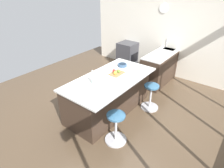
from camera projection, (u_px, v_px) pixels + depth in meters
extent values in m
plane|color=brown|center=(113.00, 109.00, 4.78)|extent=(7.28, 7.28, 0.00)
cube|color=silver|center=(167.00, 31.00, 6.02)|extent=(0.12, 5.47, 2.85)
cylinder|color=white|center=(164.00, 8.00, 5.75)|extent=(0.03, 0.28, 0.28)
cube|color=#38281E|center=(165.00, 65.00, 6.14)|extent=(2.21, 0.60, 0.90)
cube|color=silver|center=(167.00, 51.00, 5.92)|extent=(2.21, 0.60, 0.03)
cube|color=#38383D|center=(170.00, 50.00, 6.13)|extent=(0.44, 0.36, 0.12)
cylinder|color=#B7B7BC|center=(167.00, 43.00, 6.11)|extent=(0.02, 0.02, 0.28)
cube|color=#38383D|center=(127.00, 55.00, 6.92)|extent=(0.60, 0.60, 0.90)
cube|color=black|center=(134.00, 58.00, 6.78)|extent=(0.44, 0.01, 0.32)
cube|color=#38281E|center=(109.00, 95.00, 4.56)|extent=(2.19, 0.94, 0.87)
cube|color=silver|center=(110.00, 79.00, 4.31)|extent=(2.25, 1.14, 0.04)
cylinder|color=#B7B7BC|center=(149.00, 107.00, 4.85)|extent=(0.44, 0.44, 0.03)
cylinder|color=#B7B7BC|center=(150.00, 97.00, 4.70)|extent=(0.05, 0.05, 0.59)
cylinder|color=#336084|center=(152.00, 86.00, 4.55)|extent=(0.36, 0.36, 0.04)
cylinder|color=#B7B7BC|center=(116.00, 139.00, 3.87)|extent=(0.44, 0.44, 0.03)
cylinder|color=#B7B7BC|center=(116.00, 128.00, 3.72)|extent=(0.05, 0.05, 0.59)
cylinder|color=#336084|center=(116.00, 116.00, 3.57)|extent=(0.36, 0.36, 0.04)
cube|color=olive|center=(117.00, 73.00, 4.49)|extent=(0.36, 0.24, 0.02)
sphere|color=red|center=(114.00, 71.00, 4.50)|extent=(0.08, 0.08, 0.08)
sphere|color=#609E2D|center=(119.00, 71.00, 4.48)|extent=(0.08, 0.08, 0.08)
sphere|color=gold|center=(115.00, 73.00, 4.39)|extent=(0.09, 0.09, 0.09)
cylinder|color=silver|center=(93.00, 79.00, 4.02)|extent=(0.06, 0.06, 0.22)
cylinder|color=silver|center=(92.00, 73.00, 3.95)|extent=(0.03, 0.03, 0.08)
cylinder|color=#B7B7BC|center=(92.00, 71.00, 3.93)|extent=(0.03, 0.03, 0.02)
cylinder|color=#334C6B|center=(122.00, 65.00, 4.86)|extent=(0.23, 0.23, 0.07)
cylinder|color=#192635|center=(122.00, 65.00, 4.85)|extent=(0.19, 0.19, 0.04)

